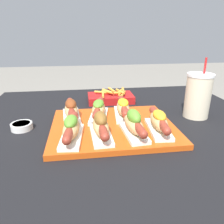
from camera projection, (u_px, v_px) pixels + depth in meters
patio_table at (122, 208)px, 0.88m from camera, size 1.15×1.18×0.69m
serving_tray at (113, 127)px, 0.78m from camera, size 0.43×0.36×0.02m
hot_dog_0 at (71, 128)px, 0.66m from camera, size 0.08×0.21×0.07m
hot_dog_1 at (101, 126)px, 0.68m from camera, size 0.07×0.21×0.08m
hot_dog_2 at (134, 123)px, 0.69m from camera, size 0.07×0.21×0.08m
hot_dog_3 at (159, 121)px, 0.71m from camera, size 0.07×0.21×0.07m
hot_dog_4 at (71, 110)px, 0.81m from camera, size 0.07×0.21×0.07m
hot_dog_5 at (99, 109)px, 0.82m from camera, size 0.09×0.20×0.07m
hot_dog_6 at (123, 108)px, 0.84m from camera, size 0.08×0.21×0.07m
sauce_bowl at (22, 126)px, 0.77m from camera, size 0.07×0.07×0.02m
drink_cup at (198, 96)px, 0.86m from camera, size 0.10×0.10×0.24m
fries_basket at (111, 97)px, 1.07m from camera, size 0.22×0.13×0.06m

